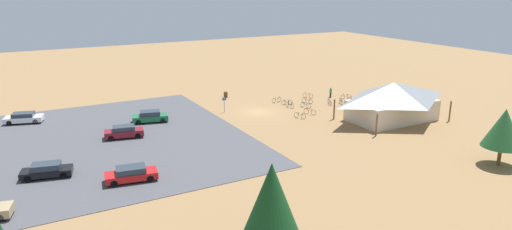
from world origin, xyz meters
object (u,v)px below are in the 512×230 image
(bicycle_red_near_porch, at_px, (307,101))
(bicycle_yellow_yard_center, at_px, (308,95))
(bicycle_teal_mid_cluster, at_px, (306,105))
(car_white_far_end, at_px, (24,118))
(bicycle_black_lone_west, at_px, (290,105))
(bicycle_green_edge_south, at_px, (341,102))
(trash_bin, at_px, (226,95))
(bicycle_orange_lone_east, at_px, (310,112))
(car_green_by_curb, at_px, (150,116))
(bike_pavilion, at_px, (393,99))
(bicycle_silver_yard_left, at_px, (353,99))
(car_black_aisle_side, at_px, (47,170))
(bicycle_green_yard_front, at_px, (300,116))
(lot_sign, at_px, (224,102))
(bicycle_red_front_row, at_px, (346,97))
(car_maroon_mid_lot, at_px, (124,132))
(car_red_front_row, at_px, (131,174))
(pine_midwest, at_px, (272,199))
(pine_far_east, at_px, (504,128))
(visitor_by_pavilion, at_px, (331,92))
(bicycle_purple_trailside, at_px, (330,102))
(bicycle_blue_back_row, at_px, (287,102))

(bicycle_red_near_porch, bearing_deg, bicycle_yellow_yard_center, -126.43)
(bicycle_teal_mid_cluster, xyz_separation_m, car_white_far_end, (35.56, -10.97, 0.35))
(bicycle_black_lone_west, xyz_separation_m, bicycle_green_edge_south, (-7.60, 2.04, 0.01))
(trash_bin, bearing_deg, bicycle_orange_lone_east, 112.69)
(car_green_by_curb, bearing_deg, bike_pavilion, 152.98)
(car_white_far_end, bearing_deg, bicycle_green_edge_south, 163.90)
(bicycle_silver_yard_left, bearing_deg, car_black_aisle_side, 10.96)
(bicycle_green_yard_front, bearing_deg, lot_sign, -44.75)
(bicycle_red_front_row, distance_m, car_black_aisle_side, 44.26)
(car_white_far_end, bearing_deg, car_maroon_mid_lot, 129.23)
(bicycle_orange_lone_east, xyz_separation_m, car_red_front_row, (26.67, 10.22, 0.32))
(pine_midwest, bearing_deg, bike_pavilion, -146.58)
(bicycle_red_near_porch, height_order, bicycle_red_front_row, bicycle_red_near_porch)
(bicycle_red_front_row, xyz_separation_m, car_green_by_curb, (29.82, -2.39, 0.41))
(bike_pavilion, distance_m, bicycle_teal_mid_cluster, 12.36)
(lot_sign, distance_m, pine_far_east, 33.93)
(bicycle_red_front_row, bearing_deg, bicycle_red_near_porch, -5.33)
(bicycle_green_yard_front, relative_size, visitor_by_pavilion, 1.01)
(car_red_front_row, bearing_deg, bicycle_purple_trailside, -157.88)
(bicycle_blue_back_row, bearing_deg, bicycle_green_edge_south, 152.07)
(bicycle_red_near_porch, xyz_separation_m, car_red_front_row, (29.80, 15.30, 0.35))
(bicycle_black_lone_west, distance_m, car_black_aisle_side, 34.20)
(trash_bin, height_order, bicycle_yellow_yard_center, trash_bin)
(trash_bin, bearing_deg, car_green_by_curb, 27.46)
(bicycle_yellow_yard_center, xyz_separation_m, car_red_front_row, (31.85, 18.08, 0.34))
(bicycle_orange_lone_east, bearing_deg, bicycle_yellow_yard_center, -123.37)
(visitor_by_pavilion, bearing_deg, bicycle_purple_trailside, 50.93)
(bicycle_black_lone_west, bearing_deg, bicycle_blue_back_row, -110.97)
(bicycle_purple_trailside, relative_size, car_green_by_curb, 0.33)
(trash_bin, distance_m, bicycle_silver_yard_left, 19.35)
(pine_far_east, bearing_deg, bicycle_blue_back_row, -79.27)
(bike_pavilion, xyz_separation_m, bicycle_purple_trailside, (2.13, -10.14, -2.42))
(bicycle_green_yard_front, distance_m, visitor_by_pavilion, 12.87)
(bicycle_green_yard_front, xyz_separation_m, car_green_by_curb, (17.71, -7.74, 0.39))
(bicycle_green_yard_front, bearing_deg, car_red_front_row, 20.87)
(bike_pavilion, xyz_separation_m, car_green_by_curb, (27.63, -14.09, -2.01))
(bicycle_yellow_yard_center, bearing_deg, bicycle_green_yard_front, 49.80)
(bicycle_orange_lone_east, relative_size, car_white_far_end, 0.34)
(bicycle_green_yard_front, bearing_deg, trash_bin, -76.23)
(pine_midwest, height_order, car_red_front_row, pine_midwest)
(car_green_by_curb, height_order, visitor_by_pavilion, visitor_by_pavilion)
(bicycle_purple_trailside, height_order, car_black_aisle_side, car_black_aisle_side)
(bicycle_black_lone_west, relative_size, car_white_far_end, 0.36)
(car_black_aisle_side, bearing_deg, bicycle_green_edge_south, -168.95)
(car_white_far_end, xyz_separation_m, car_green_by_curb, (-14.14, 7.28, 0.04))
(car_white_far_end, relative_size, car_red_front_row, 1.01)
(bicycle_black_lone_west, xyz_separation_m, bicycle_red_front_row, (-10.37, -0.18, -0.02))
(car_green_by_curb, height_order, car_red_front_row, car_green_by_curb)
(lot_sign, relative_size, bicycle_green_yard_front, 1.35)
(bicycle_red_near_porch, relative_size, bicycle_green_edge_south, 0.92)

